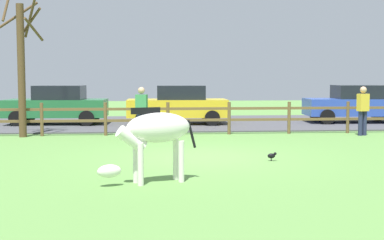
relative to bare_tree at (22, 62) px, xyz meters
The scene contains 11 objects.
ground_plane 7.56m from the bare_tree, 42.31° to the right, with size 60.00×60.00×0.00m, color #5B8C42.
parking_asphalt 7.35m from the bare_tree, 40.27° to the left, with size 28.00×7.40×0.05m, color #47474C.
paddock_fence 5.08m from the bare_tree, ahead, with size 21.01×0.11×1.11m.
bare_tree is the anchor object (origin of this frame).
zebra 9.09m from the bare_tree, 62.54° to the right, with size 1.87×0.89×1.41m.
crow_on_grass 9.21m from the bare_tree, 39.08° to the right, with size 0.22×0.10×0.20m.
parked_car_green 4.45m from the bare_tree, 83.95° to the left, with size 4.09×2.06×1.56m.
parked_car_blue 13.39m from the bare_tree, 16.79° to the left, with size 4.10×2.08×1.56m.
parked_car_yellow 6.69m from the bare_tree, 35.27° to the left, with size 4.04×1.97×1.56m.
visitor_left_of_tree 4.21m from the bare_tree, ahead, with size 0.40×0.30×1.64m.
visitor_right_of_tree 11.34m from the bare_tree, ahead, with size 0.41×0.32×1.64m.
Camera 1 is at (-1.33, -13.00, 1.98)m, focal length 50.04 mm.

